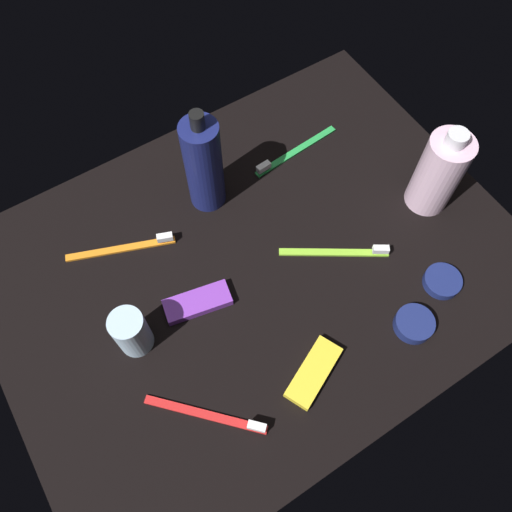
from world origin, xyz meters
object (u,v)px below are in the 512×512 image
lotion_bottle (205,164)px  cream_tin_left (442,281)px  bodywash_bottle (439,172)px  cream_tin_right (414,324)px  deodorant_stick (131,332)px  toothbrush_orange (127,247)px  toothbrush_green (291,153)px  snack_bar_yellow (314,372)px  toothbrush_lime (341,252)px  snack_bar_purple (198,302)px  toothbrush_red (213,416)px

lotion_bottle → cream_tin_left: bearing=123.8°
bodywash_bottle → cream_tin_right: size_ratio=2.85×
bodywash_bottle → cream_tin_left: (8.56, 13.67, -6.89)cm
deodorant_stick → toothbrush_orange: bearing=-110.9°
toothbrush_orange → toothbrush_green: 33.80cm
lotion_bottle → toothbrush_green: bearing=179.5°
toothbrush_green → snack_bar_yellow: 40.34cm
bodywash_bottle → toothbrush_lime: (18.90, 0.66, -7.07)cm
toothbrush_lime → snack_bar_purple: bearing=-11.1°
deodorant_stick → snack_bar_yellow: deodorant_stick is taller
cream_tin_right → toothbrush_green: bearing=-94.3°
bodywash_bottle → deodorant_stick: bearing=-4.0°
lotion_bottle → cream_tin_right: bearing=111.1°
bodywash_bottle → lotion_bottle: bearing=-33.2°
bodywash_bottle → toothbrush_red: (49.82, 12.02, -7.07)cm
snack_bar_yellow → toothbrush_green: bearing=-144.3°
toothbrush_red → toothbrush_orange: bearing=-93.2°
deodorant_stick → cream_tin_right: bearing=150.8°
lotion_bottle → toothbrush_red: lotion_bottle is taller
snack_bar_purple → toothbrush_red: bearing=79.6°
cream_tin_left → toothbrush_lime: bearing=-51.5°
toothbrush_lime → toothbrush_orange: same height
toothbrush_red → deodorant_stick: bearing=-75.4°
toothbrush_green → deodorant_stick: bearing=22.9°
snack_bar_yellow → toothbrush_red: bearing=-34.0°
toothbrush_lime → cream_tin_right: 16.21cm
toothbrush_lime → deodorant_stick: bearing=-7.2°
toothbrush_orange → cream_tin_left: (-39.53, 32.66, 0.18)cm
deodorant_stick → snack_bar_purple: (-10.73, -0.34, -3.59)cm
toothbrush_green → cream_tin_right: 37.34cm
lotion_bottle → cream_tin_right: (-14.39, 37.38, -8.19)cm
bodywash_bottle → deodorant_stick: 54.15cm
lotion_bottle → toothbrush_orange: lotion_bottle is taller
lotion_bottle → deodorant_stick: (22.39, 16.86, -4.87)cm
lotion_bottle → deodorant_stick: lotion_bottle is taller
toothbrush_orange → toothbrush_green: bearing=-177.5°
toothbrush_orange → snack_bar_purple: 15.69cm
toothbrush_green → toothbrush_red: bearing=42.5°
deodorant_stick → snack_bar_purple: deodorant_stick is taller
lotion_bottle → toothbrush_green: size_ratio=1.15×
lotion_bottle → bodywash_bottle: 37.69cm
toothbrush_red → cream_tin_right: 33.03cm
toothbrush_red → cream_tin_right: same height
toothbrush_lime → snack_bar_purple: (24.29, -4.75, 0.14)cm
toothbrush_lime → toothbrush_red: bearing=20.2°
toothbrush_orange → snack_bar_yellow: bearing=112.3°
toothbrush_orange → cream_tin_right: size_ratio=2.87×
snack_bar_purple → cream_tin_left: (-34.63, 17.76, 0.03)cm
cream_tin_left → snack_bar_purple: bearing=-27.2°
toothbrush_red → cream_tin_left: bearing=177.7°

